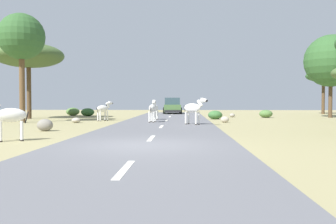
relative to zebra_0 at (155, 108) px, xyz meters
The scene contains 21 objects.
ground_plane 15.12m from the zebra_0, 87.03° to the right, with size 90.00×90.00×0.00m, color #998E60.
road 15.13m from the zebra_0, 86.63° to the right, with size 6.00×64.00×0.05m, color slate.
lane_markings 16.12m from the zebra_0, 86.84° to the right, with size 0.16×56.00×0.01m.
zebra_0 is the anchor object (origin of this frame).
zebra_1 3.03m from the zebra_0, 88.82° to the right, with size 0.52×1.59×1.50m.
zebra_2 5.91m from the zebra_0, 63.07° to the right, with size 1.48×1.20×1.61m.
zebra_3 3.76m from the zebra_0, 166.54° to the right, with size 1.10×1.33×1.45m.
zebra_4 14.46m from the zebra_0, 106.66° to the right, with size 1.49×1.00×1.53m.
car_0 13.14m from the zebra_0, 86.32° to the left, with size 2.16×4.41×1.74m.
tree_2 11.34m from the zebra_0, 169.32° to the left, with size 5.57×5.57×6.07m.
tree_3 15.88m from the zebra_0, 17.99° to the left, with size 4.44×4.44×7.07m.
tree_4 10.27m from the zebra_0, 159.86° to the right, with size 3.03×3.03×7.18m.
tree_7 22.14m from the zebra_0, 37.61° to the left, with size 3.74×3.74×4.82m.
bush_0 10.20m from the zebra_0, 26.25° to the left, with size 1.12×1.01×0.67m, color #4C7038.
bush_1 4.94m from the zebra_0, 21.41° to the left, with size 1.13×1.01×0.68m, color #386633.
bush_3 11.98m from the zebra_0, 137.01° to the left, with size 1.30×1.17×0.78m, color #4C7038.
bush_4 9.75m from the zebra_0, 135.32° to the left, with size 1.25×1.12×0.75m, color #2D5628.
rock_0 5.96m from the zebra_0, 146.63° to the right, with size 0.58×0.52×0.34m, color #A89E8C.
rock_1 10.62m from the zebra_0, 115.14° to the right, with size 0.76×0.55×0.58m, color gray.
rock_2 5.52m from the zebra_0, 28.45° to the right, with size 0.54×0.39×0.42m, color #A89E8C.
rock_3 8.29m from the zebra_0, 39.60° to the left, with size 0.47×0.44×0.35m, color gray.
Camera 1 is at (1.30, -11.12, 1.44)m, focal length 38.05 mm.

